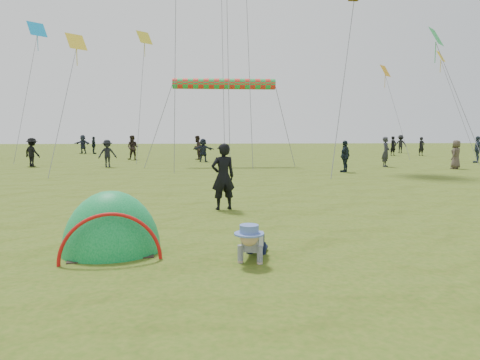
{
  "coord_description": "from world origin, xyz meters",
  "views": [
    {
      "loc": [
        -1.5,
        -5.75,
        2.02
      ],
      "look_at": [
        -0.82,
        3.29,
        1.0
      ],
      "focal_mm": 32.0,
      "sensor_mm": 36.0,
      "label": 1
    }
  ],
  "objects": [
    {
      "name": "ground",
      "position": [
        0.0,
        0.0,
        0.0
      ],
      "size": [
        140.0,
        140.0,
        0.0
      ],
      "primitive_type": "plane",
      "color": "#325512"
    },
    {
      "name": "crawling_toddler",
      "position": [
        -0.82,
        0.79,
        0.32
      ],
      "size": [
        0.79,
        0.96,
        0.64
      ],
      "primitive_type": null,
      "rotation": [
        0.0,
        0.0,
        -0.29
      ],
      "color": "black",
      "rests_on": "ground"
    },
    {
      "name": "popup_tent",
      "position": [
        -3.12,
        1.43,
        0.0
      ],
      "size": [
        1.83,
        1.61,
        2.09
      ],
      "primitive_type": "ellipsoid",
      "rotation": [
        0.0,
        0.0,
        0.18
      ],
      "color": "#007A30",
      "rests_on": "ground"
    },
    {
      "name": "standing_adult",
      "position": [
        -1.11,
        5.31,
        0.86
      ],
      "size": [
        0.72,
        0.57,
        1.73
      ],
      "primitive_type": "imported",
      "rotation": [
        0.0,
        0.0,
        3.41
      ],
      "color": "black",
      "rests_on": "ground"
    },
    {
      "name": "crowd_person_0",
      "position": [
        8.85,
        18.44,
        0.87
      ],
      "size": [
        0.71,
        0.76,
        1.74
      ],
      "primitive_type": "imported",
      "rotation": [
        0.0,
        0.0,
        0.94
      ],
      "color": "#27272D",
      "rests_on": "ground"
    },
    {
      "name": "crowd_person_1",
      "position": [
        -6.94,
        25.89,
        0.89
      ],
      "size": [
        0.99,
        0.84,
        1.79
      ],
      "primitive_type": "imported",
      "rotation": [
        0.0,
        0.0,
        6.08
      ],
      "color": "black",
      "rests_on": "ground"
    },
    {
      "name": "crowd_person_2",
      "position": [
        5.4,
        15.3,
        0.8
      ],
      "size": [
        0.91,
        0.96,
        1.6
      ],
      "primitive_type": "imported",
      "rotation": [
        0.0,
        0.0,
        3.99
      ],
      "color": "#18232B",
      "rests_on": "ground"
    },
    {
      "name": "crowd_person_3",
      "position": [
        -11.74,
        20.07,
        0.84
      ],
      "size": [
        1.26,
        1.08,
        1.69
      ],
      "primitive_type": "imported",
      "rotation": [
        0.0,
        0.0,
        2.62
      ],
      "color": "black",
      "rests_on": "ground"
    },
    {
      "name": "crowd_person_5",
      "position": [
        -13.24,
        35.61,
        0.88
      ],
      "size": [
        1.71,
        1.05,
        1.76
      ],
      "primitive_type": "imported",
      "rotation": [
        0.0,
        0.0,
        5.93
      ],
      "color": "#222837",
      "rests_on": "ground"
    },
    {
      "name": "crowd_person_6",
      "position": [
        14.38,
        29.91,
        0.83
      ],
      "size": [
        0.71,
        0.6,
        1.66
      ],
      "primitive_type": "imported",
      "rotation": [
        0.0,
        0.0,
        0.41
      ],
      "color": "black",
      "rests_on": "ground"
    },
    {
      "name": "crowd_person_8",
      "position": [
        16.24,
        21.2,
        0.88
      ],
      "size": [
        0.98,
        1.07,
        1.76
      ],
      "primitive_type": "imported",
      "rotation": [
        0.0,
        0.0,
        4.04
      ],
      "color": "#2B3748",
      "rests_on": "ground"
    },
    {
      "name": "crowd_person_9",
      "position": [
        -7.29,
        19.42,
        0.79
      ],
      "size": [
        1.15,
        0.87,
        1.58
      ],
      "primitive_type": "imported",
      "rotation": [
        0.0,
        0.0,
        0.32
      ],
      "color": "black",
      "rests_on": "ground"
    },
    {
      "name": "crowd_person_11",
      "position": [
        -1.81,
        23.53,
        0.79
      ],
      "size": [
        1.53,
        0.73,
        1.58
      ],
      "primitive_type": "imported",
      "rotation": [
        0.0,
        0.0,
        2.96
      ],
      "color": "#1F2736",
      "rests_on": "ground"
    },
    {
      "name": "crowd_person_12",
      "position": [
        16.78,
        29.67,
        0.8
      ],
      "size": [
        0.67,
        0.54,
        1.61
      ],
      "primitive_type": "imported",
      "rotation": [
        0.0,
        0.0,
        0.29
      ],
      "color": "black",
      "rests_on": "ground"
    },
    {
      "name": "crowd_person_13",
      "position": [
        -2.28,
        25.84,
        0.88
      ],
      "size": [
        0.93,
        1.04,
        1.76
      ],
      "primitive_type": "imported",
      "rotation": [
        0.0,
        0.0,
        4.34
      ],
      "color": "#2C2221",
      "rests_on": "ground"
    },
    {
      "name": "crowd_person_14",
      "position": [
        -12.11,
        35.09,
        0.8
      ],
      "size": [
        0.79,
        1.01,
        1.6
      ],
      "primitive_type": "imported",
      "rotation": [
        0.0,
        0.0,
        2.07
      ],
      "color": "black",
      "rests_on": "ground"
    },
    {
      "name": "crowd_person_15",
      "position": [
        17.1,
        34.39,
        0.87
      ],
      "size": [
        1.29,
        1.03,
        1.74
      ],
      "primitive_type": "imported",
      "rotation": [
        0.0,
        0.0,
        2.75
      ],
      "color": "black",
      "rests_on": "ground"
    },
    {
      "name": "crowd_person_16",
      "position": [
        12.11,
        16.76,
        0.79
      ],
      "size": [
        0.91,
        0.88,
        1.58
      ],
      "primitive_type": "imported",
      "rotation": [
        0.0,
        0.0,
        3.85
      ],
      "color": "#463B31",
      "rests_on": "ground"
    },
    {
      "name": "rainbow_tube_kite",
      "position": [
        -0.48,
        20.36,
        4.89
      ],
      "size": [
        6.14,
        0.64,
        0.64
      ],
      "primitive_type": "cylinder",
      "rotation": [
        0.0,
        1.57,
        0.0
      ],
      "color": "red"
    },
    {
      "name": "diamond_kite_1",
      "position": [
        -8.48,
        18.4,
        6.83
      ],
      "size": [
        1.07,
        1.07,
        0.88
      ],
      "primitive_type": "plane",
      "rotation": [
        1.05,
        0.0,
        0.79
      ],
      "color": "yellow"
    },
    {
      "name": "diamond_kite_2",
      "position": [
        13.18,
        29.28,
        7.04
      ],
      "size": [
        1.16,
        1.16,
        0.95
      ],
      "primitive_type": "plane",
      "rotation": [
        1.05,
        0.0,
        0.79
      ],
      "color": "orange"
    },
    {
      "name": "diamond_kite_3",
      "position": [
        10.27,
        16.08,
        6.91
      ],
      "size": [
        1.13,
        1.13,
        0.92
      ],
      "primitive_type": "plane",
      "rotation": [
        1.05,
        0.0,
        0.79
      ],
      "color": "green"
    },
    {
      "name": "diamond_kite_4",
      "position": [
        -13.75,
        27.16,
        9.42
      ],
      "size": [
        1.29,
        1.29,
        1.06
      ],
      "primitive_type": "plane",
      "rotation": [
        1.05,
        0.0,
        0.79
      ],
      "color": "#0E97E4"
    },
    {
      "name": "diamond_kite_7",
      "position": [
        15.12,
        24.3,
        7.38
      ],
      "size": [
        0.95,
        0.95,
        0.77
      ],
      "primitive_type": "plane",
      "rotation": [
        1.05,
        0.0,
        0.79
      ],
      "color": "yellow"
    },
    {
      "name": "diamond_kite_8",
      "position": [
        -6.07,
        26.97,
        8.91
      ],
      "size": [
        1.16,
        1.16,
        0.95
      ],
      "primitive_type": "plane",
      "rotation": [
        1.05,
        0.0,
        0.79
      ],
      "color": "gold"
    }
  ]
}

